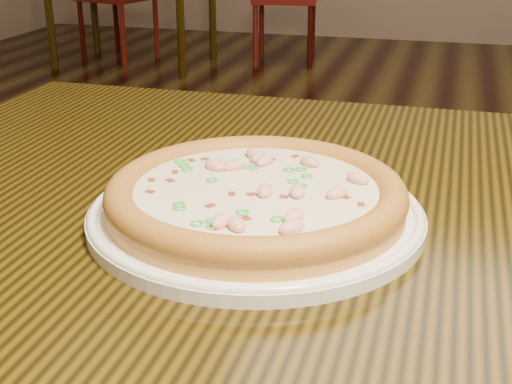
# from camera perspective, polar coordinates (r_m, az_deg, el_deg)

# --- Properties ---
(hero_table) EXTENTS (1.20, 0.80, 0.75)m
(hero_table) POSITION_cam_1_polar(r_m,az_deg,el_deg) (0.74, 10.18, -8.83)
(hero_table) COLOR black
(hero_table) RESTS_ON ground
(plate) EXTENTS (0.31, 0.31, 0.02)m
(plate) POSITION_cam_1_polar(r_m,az_deg,el_deg) (0.66, 0.00, -1.70)
(plate) COLOR white
(plate) RESTS_ON hero_table
(pizza) EXTENTS (0.28, 0.28, 0.03)m
(pizza) POSITION_cam_1_polar(r_m,az_deg,el_deg) (0.66, 0.02, -0.23)
(pizza) COLOR gold
(pizza) RESTS_ON plate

